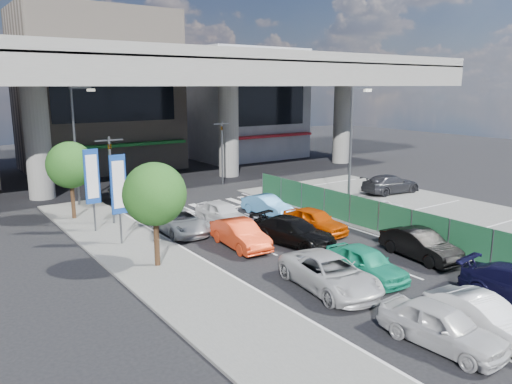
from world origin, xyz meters
TOP-DOWN VIEW (x-y plane):
  - ground at (0.00, 0.00)m, footprint 120.00×120.00m
  - parking_lot at (11.00, 2.00)m, footprint 12.00×28.00m
  - sidewalk_left at (-7.00, 4.00)m, footprint 4.00×30.00m
  - fence_run at (5.30, 1.00)m, footprint 0.16×22.00m
  - expressway at (0.00, 22.00)m, footprint 64.00×14.00m
  - building_center at (0.00, 32.97)m, footprint 14.00×10.90m
  - building_east at (16.00, 31.97)m, footprint 12.00×10.90m
  - traffic_light_left at (-6.20, 12.00)m, footprint 1.60×1.24m
  - traffic_light_right at (5.50, 19.00)m, footprint 1.60×1.24m
  - street_lamp_right at (7.17, 6.00)m, footprint 1.65×0.22m
  - street_lamp_left at (-6.33, 18.00)m, footprint 1.65×0.22m
  - signboard_near at (-7.20, 7.99)m, footprint 0.80×0.14m
  - signboard_far at (-7.60, 10.99)m, footprint 0.80×0.14m
  - tree_near at (-7.00, 4.00)m, footprint 2.80×2.80m
  - tree_far at (-7.80, 14.50)m, footprint 2.80×2.80m
  - van_white_back_left at (-2.56, -7.53)m, footprint 1.91×4.15m
  - hatch_white_back_mid at (-0.81, -7.86)m, footprint 1.79×4.06m
  - sedan_white_mid_left at (-2.35, -2.26)m, footprint 2.90×5.19m
  - taxi_teal_mid at (-0.27, -2.24)m, footprint 1.89×4.15m
  - hatch_black_mid_right at (3.70, -2.00)m, footprint 1.92×4.31m
  - taxi_orange_left at (-2.37, 4.29)m, footprint 1.77×4.29m
  - sedan_black_mid at (0.15, 3.11)m, footprint 2.95×5.07m
  - taxi_orange_right at (2.44, 4.05)m, footprint 1.96×4.17m
  - wagon_silver_front_left at (-3.71, 8.40)m, footprint 2.27×4.72m
  - sedan_white_front_mid at (-0.89, 8.50)m, footprint 1.85×4.13m
  - kei_truck_front_right at (2.57, 8.74)m, footprint 1.63×3.87m
  - crossing_wagon_silver at (-1.80, 17.42)m, footprint 5.32×2.51m
  - parked_sedan_white at (7.51, 3.96)m, footprint 4.04×1.94m
  - parked_sedan_dgrey at (13.97, 8.47)m, footprint 4.96×2.37m
  - traffic_cone at (5.83, 3.10)m, footprint 0.46×0.46m

SIDE VIEW (x-z plane):
  - ground at x=0.00m, z-range 0.00..0.00m
  - parking_lot at x=11.00m, z-range 0.00..0.06m
  - sidewalk_left at x=-7.00m, z-range 0.00..0.12m
  - traffic_cone at x=5.83m, z-range 0.06..0.78m
  - kei_truck_front_right at x=2.57m, z-range 0.00..1.24m
  - wagon_silver_front_left at x=-3.71m, z-range 0.00..1.30m
  - hatch_white_back_mid at x=-0.81m, z-range 0.00..1.30m
  - sedan_white_mid_left at x=-2.35m, z-range 0.00..1.37m
  - hatch_black_mid_right at x=3.70m, z-range 0.00..1.37m
  - van_white_back_left at x=-2.56m, z-range 0.00..1.38m
  - taxi_teal_mid at x=-0.27m, z-range 0.00..1.38m
  - taxi_orange_left at x=-2.37m, z-range 0.00..1.38m
  - sedan_black_mid at x=0.15m, z-range 0.00..1.38m
  - taxi_orange_right at x=2.44m, z-range 0.00..1.38m
  - sedan_white_front_mid at x=-0.89m, z-range 0.00..1.38m
  - parked_sedan_white at x=7.51m, z-range 0.06..1.39m
  - crossing_wagon_silver at x=-1.80m, z-range 0.00..1.47m
  - parked_sedan_dgrey at x=13.97m, z-range 0.06..1.46m
  - fence_run at x=5.30m, z-range 0.00..1.80m
  - signboard_near at x=-7.20m, z-range 0.71..5.41m
  - signboard_far at x=-7.60m, z-range 0.71..5.41m
  - tree_near at x=-7.00m, z-range 0.99..5.79m
  - tree_far at x=-7.80m, z-range 0.99..5.79m
  - traffic_light_left at x=-6.20m, z-range 1.34..6.54m
  - traffic_light_right at x=5.50m, z-range 1.34..6.54m
  - street_lamp_right at x=7.17m, z-range 0.77..8.77m
  - street_lamp_left at x=-6.33m, z-range 0.77..8.77m
  - building_east at x=16.00m, z-range -0.01..11.99m
  - building_center at x=0.00m, z-range -0.01..14.99m
  - expressway at x=0.00m, z-range 3.39..14.14m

